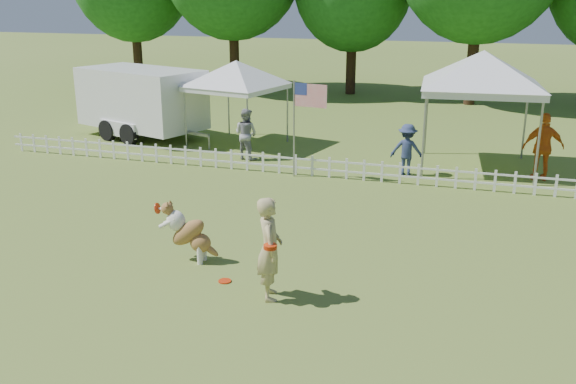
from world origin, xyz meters
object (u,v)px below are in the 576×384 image
object	(u,v)px
dog	(189,233)
spectator_b	(407,150)
cargo_trailer	(142,102)
spectator_a	(246,134)
canopy_tent_left	(237,104)
canopy_tent_right	(479,112)
flag_pole	(294,129)
spectator_c	(543,147)
frisbee_on_turf	(225,281)
handler	(270,248)

from	to	relation	value
dog	spectator_b	world-z (taller)	spectator_b
cargo_trailer	spectator_a	bearing A→B (deg)	-2.94
canopy_tent_left	canopy_tent_right	xyz separation A→B (m)	(7.91, -0.71, 0.29)
spectator_a	cargo_trailer	bearing A→B (deg)	-6.99
spectator_b	flag_pole	bearing A→B (deg)	22.08
spectator_a	dog	bearing A→B (deg)	118.11
cargo_trailer	spectator_a	distance (m)	5.13
spectator_c	spectator_a	bearing A→B (deg)	-9.91
cargo_trailer	spectator_c	distance (m)	13.57
frisbee_on_turf	canopy_tent_right	bearing A→B (deg)	67.00
spectator_a	spectator_c	bearing A→B (deg)	-163.33
frisbee_on_turf	spectator_b	xyz separation A→B (m)	(2.20, 8.20, 0.73)
spectator_c	flag_pole	bearing A→B (deg)	2.65
spectator_a	spectator_c	xyz separation A→B (m)	(8.73, 0.27, 0.15)
frisbee_on_turf	spectator_b	bearing A→B (deg)	74.96
canopy_tent_left	flag_pole	size ratio (longest dim) A/B	1.03
cargo_trailer	canopy_tent_right	bearing A→B (deg)	14.76
handler	spectator_b	xyz separation A→B (m)	(1.21, 8.54, -0.17)
flag_pole	dog	bearing A→B (deg)	-82.60
spectator_a	canopy_tent_right	bearing A→B (deg)	-156.47
frisbee_on_turf	canopy_tent_left	distance (m)	11.07
handler	spectator_c	bearing A→B (deg)	-50.26
handler	frisbee_on_turf	world-z (taller)	handler
spectator_a	handler	bearing A→B (deg)	128.42
spectator_a	spectator_b	distance (m)	5.07
canopy_tent_left	canopy_tent_right	distance (m)	7.95
cargo_trailer	spectator_b	distance (m)	10.06
cargo_trailer	handler	bearing A→B (deg)	-32.44
canopy_tent_left	canopy_tent_right	bearing A→B (deg)	7.54
spectator_a	spectator_b	xyz separation A→B (m)	(5.06, -0.32, -0.06)
handler	dog	distance (m)	2.28
handler	frisbee_on_turf	xyz separation A→B (m)	(-0.99, 0.33, -0.90)
handler	canopy_tent_left	size ratio (longest dim) A/B	0.65
spectator_a	spectator_b	size ratio (longest dim) A/B	1.08
canopy_tent_right	spectator_c	bearing A→B (deg)	-27.95
flag_pole	handler	bearing A→B (deg)	-67.09
frisbee_on_turf	spectator_a	bearing A→B (deg)	108.54
cargo_trailer	flag_pole	size ratio (longest dim) A/B	2.08
dog	spectator_a	xyz separation A→B (m)	(-1.84, 7.84, 0.21)
canopy_tent_left	flag_pole	world-z (taller)	canopy_tent_left
canopy_tent_left	spectator_b	world-z (taller)	canopy_tent_left
dog	canopy_tent_left	world-z (taller)	canopy_tent_left
frisbee_on_turf	flag_pole	bearing A→B (deg)	96.80
frisbee_on_turf	spectator_a	distance (m)	9.03
canopy_tent_left	spectator_b	xyz separation A→B (m)	(6.05, -2.08, -0.66)
flag_pole	canopy_tent_right	bearing A→B (deg)	35.93
handler	spectator_a	distance (m)	9.66
canopy_tent_left	spectator_b	distance (m)	6.43
spectator_b	spectator_c	world-z (taller)	spectator_c
dog	cargo_trailer	bearing A→B (deg)	121.96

